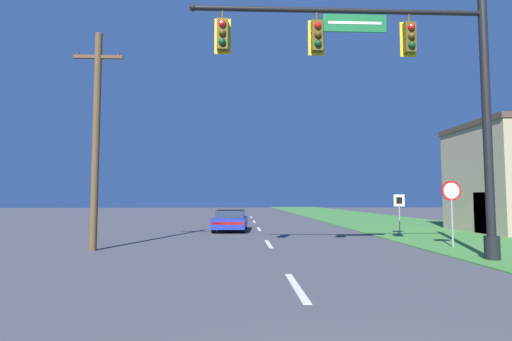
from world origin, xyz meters
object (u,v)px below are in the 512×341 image
at_px(stop_sign, 451,199).
at_px(route_sign_post, 399,205).
at_px(car_ahead, 230,220).
at_px(signal_mast, 409,85).
at_px(utility_pole_near, 96,136).

bearing_deg(stop_sign, route_sign_post, 88.97).
bearing_deg(route_sign_post, car_ahead, 159.59).
bearing_deg(stop_sign, signal_mast, -133.38).
bearing_deg(utility_pole_near, stop_sign, 0.49).
bearing_deg(utility_pole_near, signal_mast, -15.65).
xyz_separation_m(car_ahead, utility_pole_near, (-4.75, -8.55, 3.56)).
relative_size(car_ahead, utility_pole_near, 0.54).
relative_size(signal_mast, utility_pole_near, 1.17).
relative_size(stop_sign, utility_pole_near, 0.31).
bearing_deg(signal_mast, route_sign_post, 70.23).
height_order(signal_mast, utility_pole_near, signal_mast).
height_order(stop_sign, route_sign_post, stop_sign).
bearing_deg(stop_sign, utility_pole_near, -179.51).
relative_size(route_sign_post, utility_pole_near, 0.25).
height_order(stop_sign, utility_pole_near, utility_pole_near).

